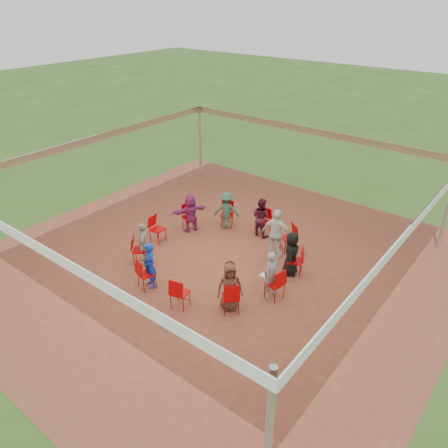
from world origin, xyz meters
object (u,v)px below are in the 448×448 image
Objects in this scene: chair_8 at (146,274)px; person_seated_6 at (150,266)px; chair_0 at (275,284)px; chair_6 at (158,230)px; chair_7 at (140,250)px; chair_1 at (295,261)px; chair_10 at (230,297)px; chair_5 at (189,217)px; person_seated_3 at (227,210)px; chair_4 at (227,215)px; person_seated_5 at (144,243)px; person_seated_1 at (291,254)px; laptop at (267,273)px; person_seated_0 at (272,275)px; person_seated_2 at (261,217)px; standing_person at (277,234)px; chair_3 at (263,222)px; person_seated_7 at (230,287)px; person_seated_4 at (191,213)px; chair_9 at (180,293)px; cable_coil at (230,265)px; chair_2 at (288,238)px.

person_seated_6 is (0.04, 0.11, 0.22)m from chair_8.
chair_0 is at bearing 49.09° from chair_8.
chair_6 is 1.00× the size of chair_7.
chair_10 is at bearing 147.27° from chair_1.
chair_5 is 1.29m from person_seated_3.
chair_4 is 1.00× the size of chair_5.
chair_0 is 4.08m from person_seated_5.
chair_7 and chair_8 have the same top height.
person_seated_1 is 1.00× the size of person_seated_5.
person_seated_1 is 4.08× the size of laptop.
person_seated_1 is (-0.13, 1.22, 0.00)m from person_seated_0.
person_seated_2 is (0.80, 4.37, 0.22)m from chair_8.
person_seated_1 is (-0.11, -0.05, 0.22)m from chair_1.
person_seated_3 is at bearing 50.42° from chair_1.
laptop is (4.27, -0.10, 0.18)m from chair_6.
person_seated_6 is 3.90m from standing_person.
chair_3 is 3.40m from person_seated_0.
person_seated_1 reaches higher than chair_0.
person_seated_6 is 2.36m from person_seated_7.
person_seated_2 is at bearing 113.85° from chair_7.
chair_7 is 4.10m from standing_person.
person_seated_4 reaches higher than chair_1.
chair_7 is at bearing -90.00° from person_seated_5.
person_seated_4 is 1.00× the size of person_seated_5.
chair_1 is 0.67× the size of person_seated_4.
standing_person reaches higher than chair_8.
person_seated_0 is at bearing 129.58° from chair_3.
chair_5 is at bearing 147.27° from chair_7.
chair_6 is at bearing 81.82° from chair_1.
chair_1 is 1.29m from person_seated_0.
chair_0 is 0.67× the size of person_seated_6.
person_seated_6 is at bearing 158.43° from chair_9.
chair_3 is at bearing 98.40° from person_seated_6.
cable_coil is at bearing 82.21° from chair_8.
chair_7 is 0.67× the size of person_seated_1.
chair_6 is 4.44m from person_seated_1.
chair_3 is at bearing 149.66° from person_seated_4.
person_seated_4 is 3.17m from standing_person.
chair_5 is 3.48m from chair_8.
chair_0 is 2.49m from chair_2.
person_seated_3 is (-1.19, -0.43, 0.22)m from chair_3.
chair_9 is at bearing 168.84° from person_seated_7.
laptop is at bearing 150.87° from chair_1.
person_seated_1 is 3.97m from person_seated_6.
chair_1 and chair_6 have the same top height.
person_seated_1 is (0.33, 2.40, 0.22)m from chair_10.
chair_0 is at bearing 16.36° from chair_10.
person_seated_2 is (2.36, 2.43, 0.22)m from chair_6.
person_seated_1 and person_seated_5 have the same top height.
person_seated_5 is at bearing 32.73° from person_seated_4.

